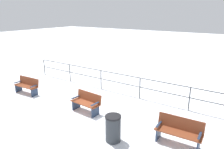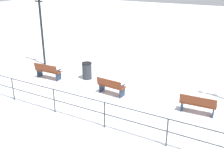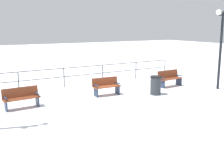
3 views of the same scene
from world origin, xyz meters
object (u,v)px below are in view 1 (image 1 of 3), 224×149
bench_second (86,102)px  bench_third (179,131)px  trash_bin (113,128)px  bench_nearest (27,85)px

bench_second → bench_third: bearing=92.7°
bench_second → trash_bin: size_ratio=1.50×
bench_nearest → trash_bin: 6.39m
bench_second → trash_bin: bearing=65.9°
bench_nearest → trash_bin: trash_bin is taller
bench_second → bench_third: size_ratio=0.92×
bench_third → bench_nearest: bearing=-92.5°
bench_second → trash_bin: trash_bin is taller
bench_third → trash_bin: 2.19m
trash_bin → bench_nearest: bearing=-99.5°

